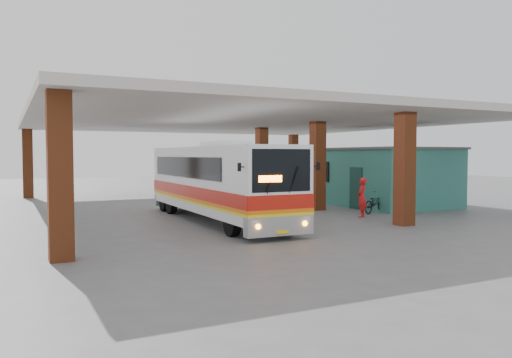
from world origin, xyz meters
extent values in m
plane|color=#515154|center=(0.00, 0.00, 0.00)|extent=(90.00, 90.00, 0.00)
cube|color=#944420|center=(3.00, -3.00, 2.17)|extent=(0.60, 0.60, 4.35)
cube|color=#944420|center=(3.00, 3.00, 2.17)|extent=(0.60, 0.60, 4.35)
cube|color=#944420|center=(3.00, 9.00, 2.17)|extent=(0.60, 0.60, 4.35)
cube|color=#944420|center=(-9.50, -4.00, 2.17)|extent=(0.60, 0.60, 4.35)
cube|color=#944420|center=(-9.50, 17.00, 2.17)|extent=(0.60, 0.60, 4.35)
cube|color=#944420|center=(10.00, 17.00, 2.17)|extent=(0.60, 0.60, 4.35)
cube|color=beige|center=(0.50, 6.50, 4.50)|extent=(21.00, 23.00, 0.30)
cube|color=#2F7567|center=(7.50, 4.00, 1.50)|extent=(5.00, 8.00, 3.00)
cube|color=#525252|center=(7.50, 4.00, 3.05)|extent=(5.20, 8.20, 0.12)
cube|color=#143831|center=(4.98, 2.50, 1.05)|extent=(0.08, 0.95, 2.10)
cube|color=black|center=(4.98, 5.50, 1.80)|extent=(0.08, 1.20, 1.00)
cube|color=black|center=(4.95, 5.50, 1.80)|extent=(0.04, 1.30, 1.10)
cube|color=white|center=(-3.00, 1.42, 1.75)|extent=(2.44, 11.10, 2.58)
cube|color=white|center=(-3.01, 0.50, 3.14)|extent=(1.14, 2.78, 0.23)
cube|color=#98989D|center=(-3.07, -3.95, 0.51)|extent=(2.33, 0.40, 0.65)
cube|color=red|center=(-3.00, 1.42, 1.25)|extent=(2.48, 11.10, 0.46)
cube|color=orange|center=(-3.00, 1.42, 0.96)|extent=(2.48, 11.10, 0.12)
cube|color=yellow|center=(-3.00, 1.42, 0.85)|extent=(2.48, 11.10, 0.09)
cube|color=black|center=(-3.07, -4.08, 2.23)|extent=(2.06, 0.13, 1.34)
cube|color=black|center=(-4.16, 2.17, 2.22)|extent=(0.15, 8.31, 0.83)
cube|color=black|center=(-1.83, 2.14, 2.22)|extent=(0.15, 8.31, 0.83)
cube|color=#FF5905|center=(-3.48, -4.13, 1.98)|extent=(0.79, 0.06, 0.20)
sphere|color=orange|center=(-3.90, -4.14, 0.54)|extent=(0.17, 0.17, 0.17)
sphere|color=orange|center=(-2.24, -4.16, 0.54)|extent=(0.17, 0.17, 0.17)
cube|color=yellow|center=(-3.07, -4.16, 0.32)|extent=(0.42, 0.04, 0.11)
cylinder|color=black|center=(-4.02, -2.45, 0.46)|extent=(0.31, 0.93, 0.92)
cylinder|color=black|center=(-2.08, -2.47, 0.46)|extent=(0.31, 0.93, 0.92)
cylinder|color=black|center=(-3.94, 4.66, 0.46)|extent=(0.31, 0.93, 0.92)
cylinder|color=black|center=(-1.99, 4.64, 0.46)|extent=(0.31, 0.93, 0.92)
cylinder|color=black|center=(-3.92, 5.86, 0.46)|extent=(0.31, 0.93, 0.92)
cylinder|color=black|center=(-1.97, 5.84, 0.46)|extent=(0.31, 0.93, 0.92)
imported|color=black|center=(4.63, 0.65, 0.50)|extent=(1.99, 1.34, 0.99)
imported|color=red|center=(3.09, -0.32, 0.86)|extent=(0.74, 0.73, 1.72)
cube|color=#B0121F|center=(4.24, 6.58, 0.22)|extent=(0.49, 0.49, 0.06)
cube|color=#B0121F|center=(4.41, 6.62, 0.49)|extent=(0.13, 0.41, 0.59)
cylinder|color=black|center=(4.11, 6.38, 0.10)|extent=(0.03, 0.03, 0.20)
cylinder|color=black|center=(4.44, 6.45, 0.10)|extent=(0.03, 0.03, 0.20)
cylinder|color=black|center=(4.04, 6.71, 0.10)|extent=(0.03, 0.03, 0.20)
cylinder|color=black|center=(4.37, 6.78, 0.10)|extent=(0.03, 0.03, 0.20)
camera|label=1|loc=(-10.72, -17.57, 2.71)|focal=35.00mm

